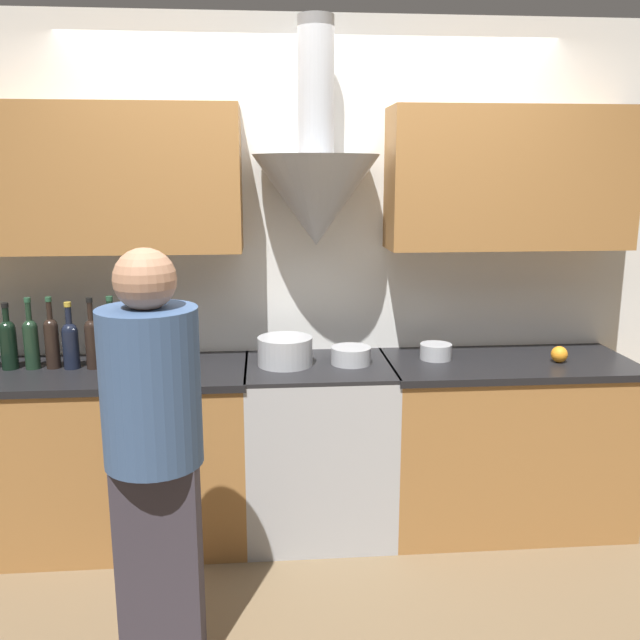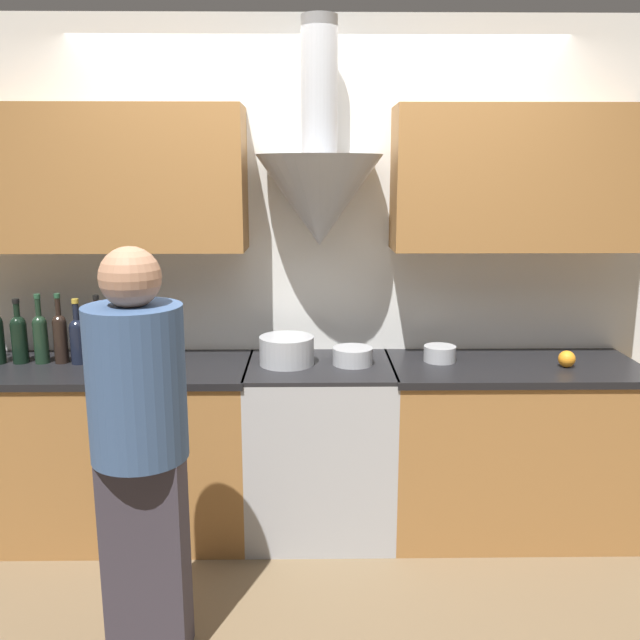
{
  "view_description": "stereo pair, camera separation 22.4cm",
  "coord_description": "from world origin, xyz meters",
  "px_view_note": "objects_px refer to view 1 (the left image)",
  "views": [
    {
      "loc": [
        -0.27,
        -2.92,
        1.83
      ],
      "look_at": [
        0.0,
        0.22,
        1.14
      ],
      "focal_mm": 38.0,
      "sensor_mm": 36.0,
      "label": 1
    },
    {
      "loc": [
        -0.04,
        -2.93,
        1.83
      ],
      "look_at": [
        0.0,
        0.22,
        1.14
      ],
      "focal_mm": 38.0,
      "sensor_mm": 36.0,
      "label": 2
    }
  ],
  "objects_px": {
    "wine_bottle_7": "(112,339)",
    "person_foreground_left": "(154,447)",
    "wine_bottle_2": "(8,342)",
    "stock_pot": "(285,351)",
    "saucepan": "(436,351)",
    "wine_bottle_6": "(92,341)",
    "wine_bottle_4": "(52,340)",
    "wine_bottle_5": "(70,342)",
    "mixing_bowl": "(351,355)",
    "orange_fruit": "(559,354)",
    "wine_bottle_3": "(31,341)",
    "stove_range": "(318,447)"
  },
  "relations": [
    {
      "from": "wine_bottle_7",
      "to": "wine_bottle_5",
      "type": "bearing_deg",
      "value": 177.99
    },
    {
      "from": "stock_pot",
      "to": "mixing_bowl",
      "type": "height_order",
      "value": "stock_pot"
    },
    {
      "from": "wine_bottle_2",
      "to": "wine_bottle_3",
      "type": "relative_size",
      "value": 0.93
    },
    {
      "from": "wine_bottle_7",
      "to": "saucepan",
      "type": "height_order",
      "value": "wine_bottle_7"
    },
    {
      "from": "person_foreground_left",
      "to": "wine_bottle_5",
      "type": "bearing_deg",
      "value": 118.94
    },
    {
      "from": "wine_bottle_7",
      "to": "stock_pot",
      "type": "relative_size",
      "value": 1.31
    },
    {
      "from": "wine_bottle_6",
      "to": "person_foreground_left",
      "type": "xyz_separation_m",
      "value": [
        0.44,
        -0.97,
        -0.16
      ]
    },
    {
      "from": "mixing_bowl",
      "to": "orange_fruit",
      "type": "relative_size",
      "value": 2.42
    },
    {
      "from": "saucepan",
      "to": "wine_bottle_6",
      "type": "bearing_deg",
      "value": -179.17
    },
    {
      "from": "wine_bottle_2",
      "to": "saucepan",
      "type": "distance_m",
      "value": 2.12
    },
    {
      "from": "wine_bottle_4",
      "to": "wine_bottle_3",
      "type": "bearing_deg",
      "value": -179.34
    },
    {
      "from": "saucepan",
      "to": "wine_bottle_7",
      "type": "bearing_deg",
      "value": -179.22
    },
    {
      "from": "orange_fruit",
      "to": "wine_bottle_6",
      "type": "bearing_deg",
      "value": 177.76
    },
    {
      "from": "wine_bottle_4",
      "to": "stove_range",
      "type": "bearing_deg",
      "value": -2.28
    },
    {
      "from": "stock_pot",
      "to": "wine_bottle_5",
      "type": "bearing_deg",
      "value": 178.43
    },
    {
      "from": "wine_bottle_3",
      "to": "stock_pot",
      "type": "relative_size",
      "value": 1.29
    },
    {
      "from": "stock_pot",
      "to": "mixing_bowl",
      "type": "distance_m",
      "value": 0.33
    },
    {
      "from": "wine_bottle_4",
      "to": "stock_pot",
      "type": "relative_size",
      "value": 1.3
    },
    {
      "from": "stock_pot",
      "to": "person_foreground_left",
      "type": "distance_m",
      "value": 1.08
    },
    {
      "from": "wine_bottle_3",
      "to": "stove_range",
      "type": "bearing_deg",
      "value": -2.08
    },
    {
      "from": "wine_bottle_2",
      "to": "saucepan",
      "type": "bearing_deg",
      "value": 0.0
    },
    {
      "from": "wine_bottle_6",
      "to": "mixing_bowl",
      "type": "xyz_separation_m",
      "value": [
        1.27,
        -0.03,
        -0.1
      ]
    },
    {
      "from": "wine_bottle_6",
      "to": "orange_fruit",
      "type": "bearing_deg",
      "value": -2.24
    },
    {
      "from": "wine_bottle_7",
      "to": "person_foreground_left",
      "type": "distance_m",
      "value": 1.05
    },
    {
      "from": "mixing_bowl",
      "to": "saucepan",
      "type": "distance_m",
      "value": 0.45
    },
    {
      "from": "wine_bottle_7",
      "to": "person_foreground_left",
      "type": "relative_size",
      "value": 0.22
    },
    {
      "from": "wine_bottle_4",
      "to": "wine_bottle_6",
      "type": "distance_m",
      "value": 0.2
    },
    {
      "from": "person_foreground_left",
      "to": "wine_bottle_2",
      "type": "bearing_deg",
      "value": 130.15
    },
    {
      "from": "wine_bottle_2",
      "to": "stock_pot",
      "type": "relative_size",
      "value": 1.2
    },
    {
      "from": "wine_bottle_3",
      "to": "wine_bottle_5",
      "type": "relative_size",
      "value": 1.07
    },
    {
      "from": "stock_pot",
      "to": "wine_bottle_3",
      "type": "bearing_deg",
      "value": 178.13
    },
    {
      "from": "stock_pot",
      "to": "orange_fruit",
      "type": "bearing_deg",
      "value": -2.97
    },
    {
      "from": "wine_bottle_3",
      "to": "wine_bottle_7",
      "type": "distance_m",
      "value": 0.39
    },
    {
      "from": "wine_bottle_6",
      "to": "wine_bottle_5",
      "type": "bearing_deg",
      "value": 174.83
    },
    {
      "from": "wine_bottle_7",
      "to": "saucepan",
      "type": "xyz_separation_m",
      "value": [
        1.62,
        0.02,
        -0.1
      ]
    },
    {
      "from": "wine_bottle_2",
      "to": "wine_bottle_7",
      "type": "height_order",
      "value": "wine_bottle_7"
    },
    {
      "from": "wine_bottle_2",
      "to": "mixing_bowl",
      "type": "height_order",
      "value": "wine_bottle_2"
    },
    {
      "from": "wine_bottle_2",
      "to": "orange_fruit",
      "type": "bearing_deg",
      "value": -2.43
    },
    {
      "from": "wine_bottle_4",
      "to": "wine_bottle_6",
      "type": "height_order",
      "value": "wine_bottle_4"
    },
    {
      "from": "stove_range",
      "to": "orange_fruit",
      "type": "height_order",
      "value": "orange_fruit"
    },
    {
      "from": "wine_bottle_2",
      "to": "wine_bottle_4",
      "type": "xyz_separation_m",
      "value": [
        0.21,
        -0.0,
        0.01
      ]
    },
    {
      "from": "stove_range",
      "to": "stock_pot",
      "type": "relative_size",
      "value": 3.27
    },
    {
      "from": "wine_bottle_5",
      "to": "orange_fruit",
      "type": "height_order",
      "value": "wine_bottle_5"
    },
    {
      "from": "wine_bottle_6",
      "to": "stock_pot",
      "type": "distance_m",
      "value": 0.94
    },
    {
      "from": "wine_bottle_2",
      "to": "stock_pot",
      "type": "bearing_deg",
      "value": -1.87
    },
    {
      "from": "wine_bottle_4",
      "to": "saucepan",
      "type": "xyz_separation_m",
      "value": [
        1.91,
        0.0,
        -0.1
      ]
    },
    {
      "from": "orange_fruit",
      "to": "saucepan",
      "type": "relative_size",
      "value": 0.51
    },
    {
      "from": "wine_bottle_4",
      "to": "wine_bottle_5",
      "type": "height_order",
      "value": "wine_bottle_4"
    },
    {
      "from": "wine_bottle_2",
      "to": "person_foreground_left",
      "type": "distance_m",
      "value": 1.31
    },
    {
      "from": "wine_bottle_4",
      "to": "wine_bottle_7",
      "type": "bearing_deg",
      "value": -3.88
    }
  ]
}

